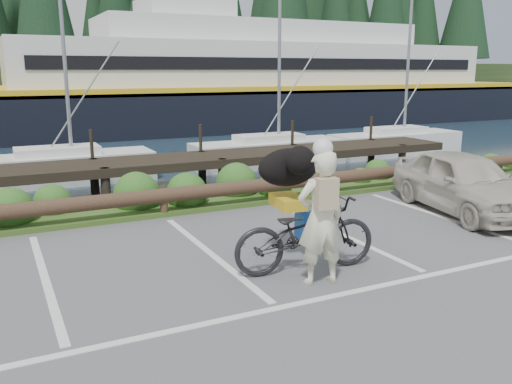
# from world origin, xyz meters

# --- Properties ---
(ground) EXTENTS (72.00, 72.00, 0.00)m
(ground) POSITION_xyz_m (0.00, 0.00, 0.00)
(ground) COLOR #4F5052
(harbor_backdrop) EXTENTS (170.00, 160.00, 30.00)m
(harbor_backdrop) POSITION_xyz_m (0.41, 78.42, -0.00)
(harbor_backdrop) COLOR #192C3C
(harbor_backdrop) RESTS_ON ground
(vegetation_strip) EXTENTS (34.00, 1.60, 0.10)m
(vegetation_strip) POSITION_xyz_m (0.00, 5.30, 0.05)
(vegetation_strip) COLOR #3D5B21
(vegetation_strip) RESTS_ON ground
(log_rail) EXTENTS (32.00, 0.30, 0.60)m
(log_rail) POSITION_xyz_m (0.00, 4.60, 0.00)
(log_rail) COLOR #443021
(log_rail) RESTS_ON ground
(bicycle) EXTENTS (2.33, 1.08, 1.18)m
(bicycle) POSITION_xyz_m (1.01, 0.61, 0.59)
(bicycle) COLOR black
(bicycle) RESTS_ON ground
(cyclist) EXTENTS (0.76, 0.56, 1.94)m
(cyclist) POSITION_xyz_m (0.94, 0.09, 0.97)
(cyclist) COLOR #F2EECD
(cyclist) RESTS_ON ground
(dog) EXTENTS (0.66, 1.12, 0.61)m
(dog) POSITION_xyz_m (1.11, 1.32, 1.49)
(dog) COLOR black
(dog) RESTS_ON bicycle
(parked_car) EXTENTS (2.31, 4.11, 1.32)m
(parked_car) POSITION_xyz_m (5.88, 2.12, 0.66)
(parked_car) COLOR #BEB6A7
(parked_car) RESTS_ON ground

